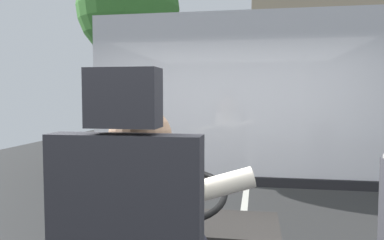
{
  "coord_description": "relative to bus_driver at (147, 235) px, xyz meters",
  "views": [
    {
      "loc": [
        0.21,
        -1.6,
        1.99
      ],
      "look_at": [
        -0.36,
        1.65,
        1.77
      ],
      "focal_mm": 35.35,
      "sensor_mm": 36.0,
      "label": 1
    }
  ],
  "objects": [
    {
      "name": "street_tree",
      "position": [
        -2.72,
        7.63,
        2.55
      ],
      "size": [
        2.49,
        2.49,
        5.33
      ],
      "color": "#4C3828",
      "rests_on": "ground"
    },
    {
      "name": "ground",
      "position": [
        0.19,
        9.08,
        -1.5
      ],
      "size": [
        18.0,
        44.0,
        0.06
      ],
      "color": "#2F2F2F"
    },
    {
      "name": "parked_car_blue",
      "position": [
        4.42,
        11.93,
        -0.83
      ],
      "size": [
        1.82,
        4.5,
        1.25
      ],
      "color": "navy",
      "rests_on": "ground"
    },
    {
      "name": "bus_driver",
      "position": [
        0.0,
        0.0,
        0.0
      ],
      "size": [
        0.81,
        0.6,
        0.74
      ],
      "color": "#282833",
      "rests_on": "driver_seat"
    },
    {
      "name": "windshield_panel",
      "position": [
        0.19,
        1.9,
        0.32
      ],
      "size": [
        2.5,
        0.08,
        1.48
      ],
      "color": "silver"
    }
  ]
}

